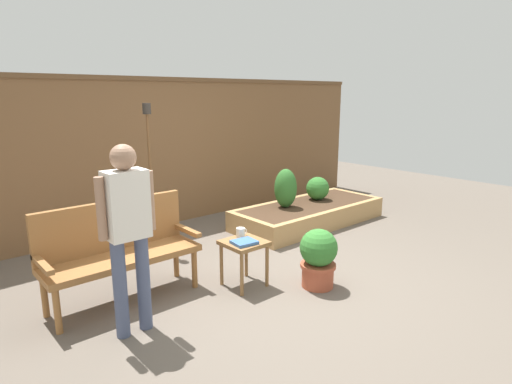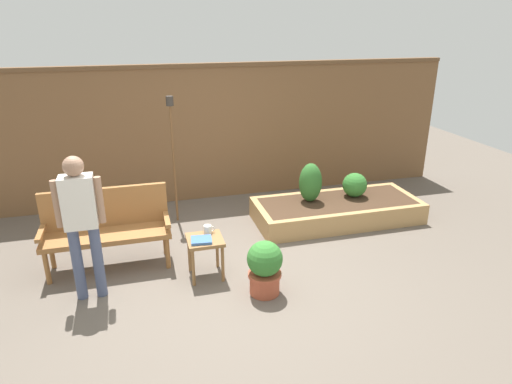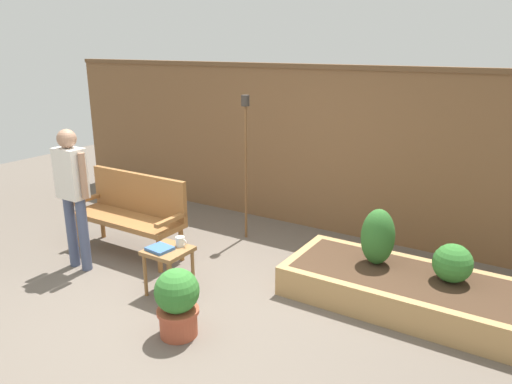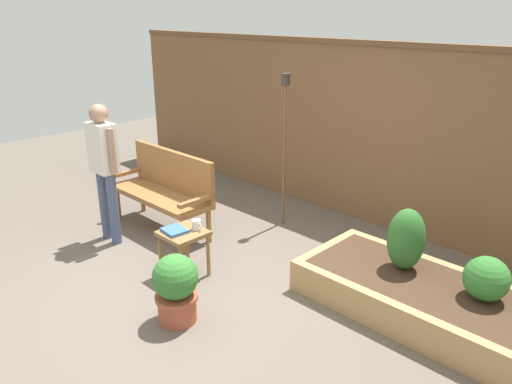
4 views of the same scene
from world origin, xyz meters
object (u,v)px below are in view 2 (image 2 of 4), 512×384
at_px(cup_on_table, 208,229).
at_px(tiki_torch, 172,139).
at_px(person_by_bench, 81,216).
at_px(shrub_near_bench, 310,183).
at_px(potted_boxwood, 265,266).
at_px(shrub_far_corner, 355,185).
at_px(garden_bench, 106,223).
at_px(book_on_table, 201,240).
at_px(side_table, 205,245).

bearing_deg(cup_on_table, tiki_torch, 98.01).
bearing_deg(person_by_bench, shrub_near_bench, 22.38).
bearing_deg(potted_boxwood, shrub_far_corner, 41.28).
xyz_separation_m(potted_boxwood, person_by_bench, (-1.79, 0.43, 0.61)).
bearing_deg(garden_bench, shrub_near_bench, 11.39).
bearing_deg(book_on_table, tiki_torch, 99.91).
relative_size(garden_bench, book_on_table, 6.36).
xyz_separation_m(side_table, person_by_bench, (-1.24, -0.08, 0.54)).
distance_m(shrub_far_corner, person_by_bench, 3.89).
distance_m(side_table, shrub_far_corner, 2.68).
distance_m(book_on_table, tiki_torch, 1.85).
distance_m(cup_on_table, shrub_far_corner, 2.58).
height_order(cup_on_table, potted_boxwood, potted_boxwood).
distance_m(side_table, book_on_table, 0.13).
height_order(garden_bench, side_table, garden_bench).
bearing_deg(potted_boxwood, cup_on_table, 128.00).
relative_size(book_on_table, tiki_torch, 0.12).
relative_size(book_on_table, person_by_bench, 0.15).
bearing_deg(shrub_far_corner, cup_on_table, -156.83).
distance_m(garden_bench, shrub_near_bench, 2.84).
bearing_deg(shrub_far_corner, person_by_bench, -161.62).
height_order(garden_bench, shrub_far_corner, garden_bench).
height_order(shrub_near_bench, shrub_far_corner, shrub_near_bench).
bearing_deg(garden_bench, book_on_table, -31.97).
xyz_separation_m(cup_on_table, person_by_bench, (-1.30, -0.21, 0.40)).
height_order(book_on_table, tiki_torch, tiki_torch).
height_order(side_table, cup_on_table, cup_on_table).
xyz_separation_m(garden_bench, potted_boxwood, (1.62, -1.09, -0.22)).
xyz_separation_m(garden_bench, cup_on_table, (1.12, -0.45, -0.02)).
distance_m(shrub_near_bench, shrub_far_corner, 0.72).
relative_size(side_table, cup_on_table, 3.73).
height_order(book_on_table, shrub_far_corner, shrub_far_corner).
distance_m(potted_boxwood, shrub_far_corner, 2.50).
height_order(shrub_far_corner, person_by_bench, person_by_bench).
height_order(potted_boxwood, tiki_torch, tiki_torch).
distance_m(garden_bench, person_by_bench, 0.78).
relative_size(side_table, tiki_torch, 0.26).
xyz_separation_m(garden_bench, side_table, (1.07, -0.57, -0.15)).
distance_m(potted_boxwood, person_by_bench, 1.94).
bearing_deg(book_on_table, person_by_bench, -172.66).
height_order(book_on_table, potted_boxwood, potted_boxwood).
distance_m(side_table, potted_boxwood, 0.76).
relative_size(cup_on_table, book_on_table, 0.57).
xyz_separation_m(garden_bench, shrub_near_bench, (2.78, 0.56, 0.04)).
bearing_deg(tiki_torch, book_on_table, -86.37).
height_order(book_on_table, shrub_near_bench, shrub_near_bench).
relative_size(garden_bench, shrub_near_bench, 2.53).
bearing_deg(potted_boxwood, book_on_table, 143.15).
distance_m(book_on_table, shrub_far_corner, 2.75).
distance_m(side_table, shrub_near_bench, 2.07).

